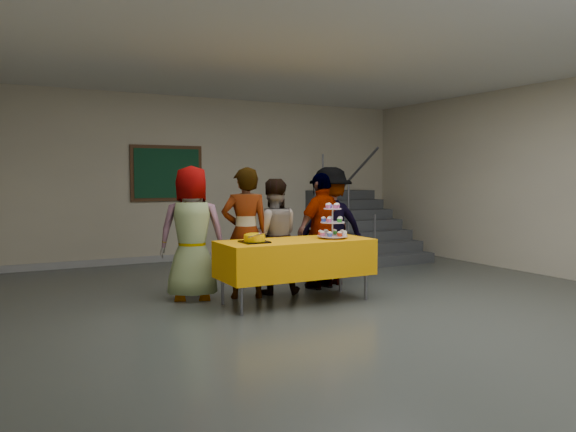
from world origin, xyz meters
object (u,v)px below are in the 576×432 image
at_px(bear_cake, 254,238).
at_px(staircase, 356,230).
at_px(schoolchild_d, 323,231).
at_px(noticeboard, 167,173).
at_px(schoolchild_c, 273,236).
at_px(cupcake_stand, 332,225).
at_px(schoolchild_e, 330,226).
at_px(bake_table, 296,257).
at_px(schoolchild_a, 192,233).
at_px(schoolchild_b, 245,233).

relative_size(bear_cake, staircase, 0.15).
height_order(schoolchild_d, noticeboard, noticeboard).
distance_m(bear_cake, schoolchild_c, 0.85).
bearing_deg(cupcake_stand, schoolchild_e, 59.55).
relative_size(bake_table, schoolchild_a, 1.12).
bearing_deg(bake_table, schoolchild_b, 128.98).
bearing_deg(schoolchild_c, bear_cake, 66.94).
bearing_deg(schoolchild_e, noticeboard, -61.78).
bearing_deg(cupcake_stand, staircase, 51.32).
distance_m(schoolchild_b, schoolchild_d, 1.19).
bearing_deg(schoolchild_e, schoolchild_a, 4.75).
bearing_deg(schoolchild_b, staircase, -125.92).
height_order(bake_table, noticeboard, noticeboard).
relative_size(schoolchild_a, schoolchild_b, 1.01).
relative_size(schoolchild_d, staircase, 0.66).
bearing_deg(noticeboard, cupcake_stand, -76.78).
height_order(staircase, noticeboard, noticeboard).
distance_m(bake_table, bear_cake, 0.62).
bearing_deg(schoolchild_a, schoolchild_b, -178.94).
relative_size(bake_table, schoolchild_d, 1.18).
distance_m(schoolchild_c, schoolchild_e, 1.01).
relative_size(schoolchild_c, noticeboard, 1.16).
height_order(schoolchild_b, schoolchild_d, schoolchild_b).
relative_size(cupcake_stand, schoolchild_e, 0.27).
distance_m(schoolchild_c, noticeboard, 3.51).
height_order(schoolchild_b, schoolchild_e, schoolchild_e).
xyz_separation_m(schoolchild_d, schoolchild_e, (0.23, 0.18, 0.04)).
distance_m(schoolchild_d, noticeboard, 3.68).
height_order(bake_table, schoolchild_e, schoolchild_e).
xyz_separation_m(staircase, noticeboard, (-3.53, 0.84, 1.11)).
relative_size(cupcake_stand, schoolchild_b, 0.27).
relative_size(bear_cake, schoolchild_a, 0.21).
xyz_separation_m(schoolchild_a, schoolchild_d, (1.82, -0.14, -0.04)).
bearing_deg(schoolchild_b, schoolchild_a, -2.60).
distance_m(bear_cake, schoolchild_e, 1.75).
bearing_deg(staircase, schoolchild_a, -149.80).
height_order(bake_table, cupcake_stand, cupcake_stand).
height_order(schoolchild_a, staircase, staircase).
bearing_deg(cupcake_stand, schoolchild_d, 68.37).
xyz_separation_m(schoolchild_c, schoolchild_d, (0.76, -0.01, 0.04)).
distance_m(staircase, noticeboard, 3.80).
bearing_deg(schoolchild_a, schoolchild_e, -158.18).
height_order(bake_table, staircase, staircase).
bearing_deg(schoolchild_d, schoolchild_e, -159.46).
distance_m(schoolchild_b, schoolchild_c, 0.44).
relative_size(schoolchild_a, staircase, 0.70).
bearing_deg(schoolchild_d, noticeboard, -86.73).
relative_size(schoolchild_d, noticeboard, 1.22).
relative_size(schoolchild_b, staircase, 0.69).
xyz_separation_m(cupcake_stand, schoolchild_e, (0.50, 0.85, -0.10)).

